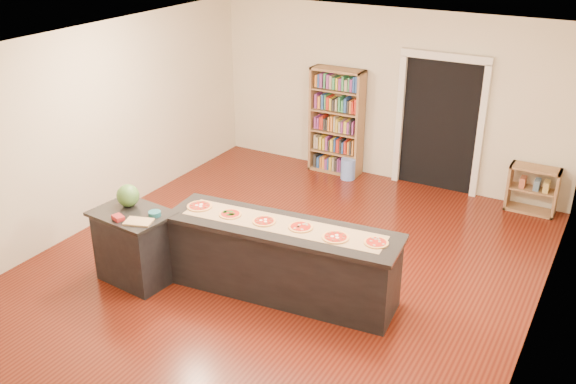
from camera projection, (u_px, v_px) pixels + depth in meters
The scene contains 18 objects.
room at pixel (280, 167), 7.58m from camera, with size 6.00×7.00×2.80m.
doorway at pixel (440, 117), 10.01m from camera, with size 1.40×0.09×2.21m.
kitchen_island at pixel (282, 260), 7.46m from camera, with size 2.76×0.75×0.91m.
side_counter at pixel (135, 246), 7.77m from camera, with size 0.92×0.68×0.91m.
bookshelf at pixel (336, 122), 10.75m from camera, with size 0.90×0.32×1.80m, color #987149.
low_shelf at pixel (533, 189), 9.54m from camera, with size 0.72×0.31×0.72m, color #987149.
waste_bin at pixel (348, 169), 10.75m from camera, with size 0.25×0.25×0.36m, color #6A90EE.
kraft_paper at pixel (282, 225), 7.29m from camera, with size 2.40×0.43×0.00m, color olive.
watermelon at pixel (128, 196), 7.68m from camera, with size 0.27×0.27×0.27m, color #144214.
cutting_board at pixel (139, 222), 7.33m from camera, with size 0.31×0.21×0.02m, color tan.
package_red at pixel (118, 218), 7.39m from camera, with size 0.14×0.10×0.05m, color maroon.
package_teal at pixel (155, 214), 7.48m from camera, with size 0.15×0.15×0.05m, color #195966.
pizza_a at pixel (200, 206), 7.71m from camera, with size 0.29×0.29×0.02m.
pizza_b at pixel (230, 214), 7.51m from camera, with size 0.28×0.28×0.02m.
pizza_c at pixel (264, 221), 7.35m from camera, with size 0.26×0.26×0.02m.
pizza_d at pixel (301, 227), 7.21m from camera, with size 0.29×0.29×0.02m.
pizza_e at pixel (336, 237), 7.00m from camera, with size 0.28×0.28×0.02m.
pizza_f at pixel (376, 242), 6.89m from camera, with size 0.27×0.27×0.02m.
Camera 1 is at (3.52, -6.08, 4.26)m, focal length 40.00 mm.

